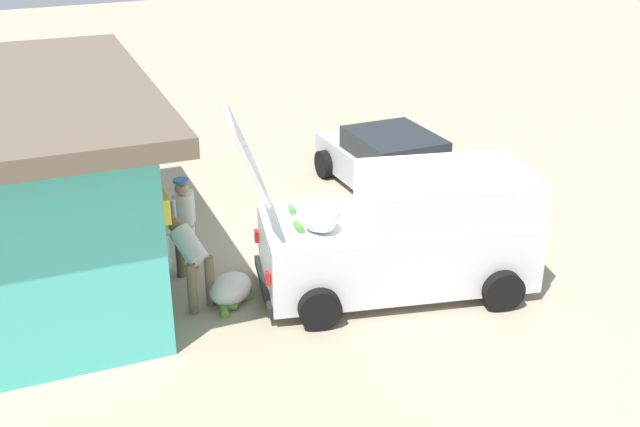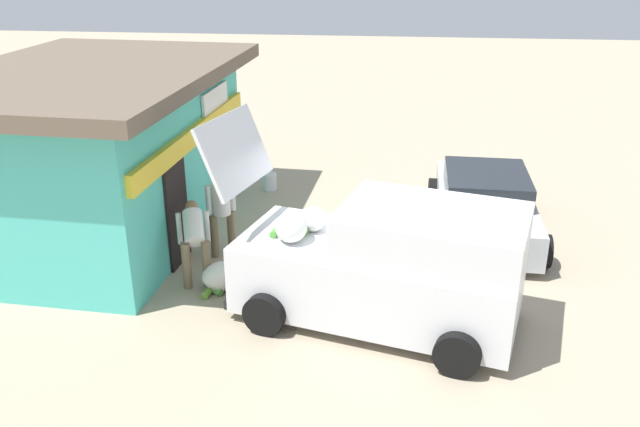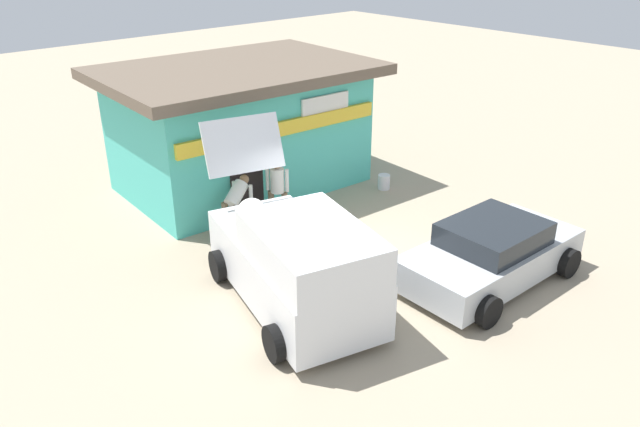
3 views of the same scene
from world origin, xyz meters
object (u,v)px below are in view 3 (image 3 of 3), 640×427
delivery_van (296,262)px  customer_bending (236,200)px  parked_sedan (491,253)px  vendor_standing (277,186)px  paint_bucket (384,182)px  unloaded_banana_pile (243,235)px  storefront_bar (240,125)px

delivery_van → customer_bending: delivery_van is taller
parked_sedan → vendor_standing: vendor_standing is taller
customer_bending → paint_bucket: (4.59, -0.45, -0.65)m
delivery_van → paint_bucket: (5.55, 2.85, -0.77)m
unloaded_banana_pile → parked_sedan: bearing=-58.4°
vendor_standing → unloaded_banana_pile: size_ratio=1.83×
storefront_bar → paint_bucket: bearing=-47.1°
customer_bending → unloaded_banana_pile: size_ratio=1.47×
delivery_van → parked_sedan: bearing=-27.7°
unloaded_banana_pile → storefront_bar: bearing=54.6°
parked_sedan → vendor_standing: size_ratio=2.41×
customer_bending → storefront_bar: bearing=52.2°
customer_bending → paint_bucket: size_ratio=3.34×
storefront_bar → unloaded_banana_pile: bearing=-125.4°
customer_bending → unloaded_banana_pile: 0.86m
parked_sedan → unloaded_banana_pile: size_ratio=4.40×
delivery_van → unloaded_banana_pile: bearing=75.2°
vendor_standing → paint_bucket: size_ratio=4.16×
customer_bending → parked_sedan: bearing=-63.1°
vendor_standing → customer_bending: (-1.06, 0.21, -0.12)m
parked_sedan → vendor_standing: (-1.57, 4.98, 0.37)m
customer_bending → delivery_van: bearing=-106.1°
delivery_van → parked_sedan: (3.59, -1.89, -0.36)m
vendor_standing → unloaded_banana_pile: vendor_standing is taller
delivery_van → vendor_standing: bearing=56.9°
customer_bending → unloaded_banana_pile: (-0.23, -0.55, -0.62)m
storefront_bar → vendor_standing: size_ratio=4.24×
delivery_van → customer_bending: bearing=73.9°
delivery_van → vendor_standing: (2.02, 3.10, 0.00)m
storefront_bar → unloaded_banana_pile: (-2.12, -2.99, -1.48)m
vendor_standing → paint_bucket: (3.53, -0.24, -0.77)m
storefront_bar → vendor_standing: bearing=-107.5°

